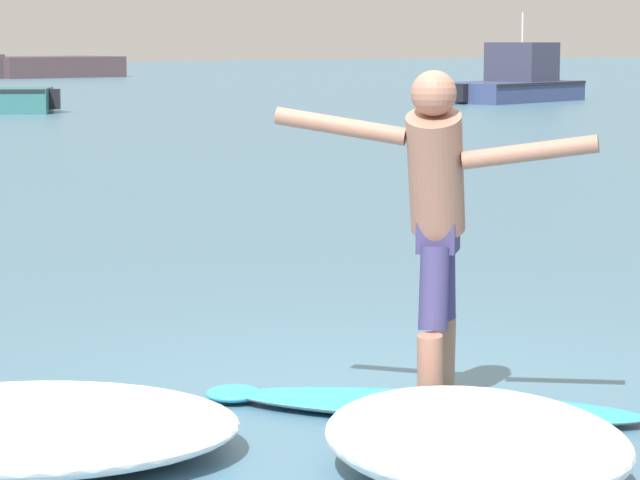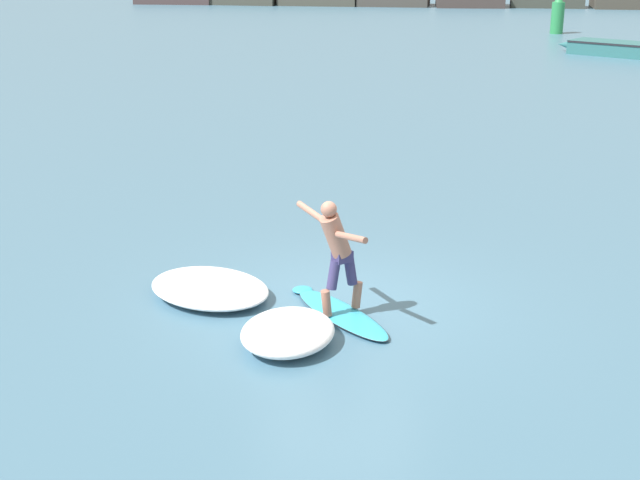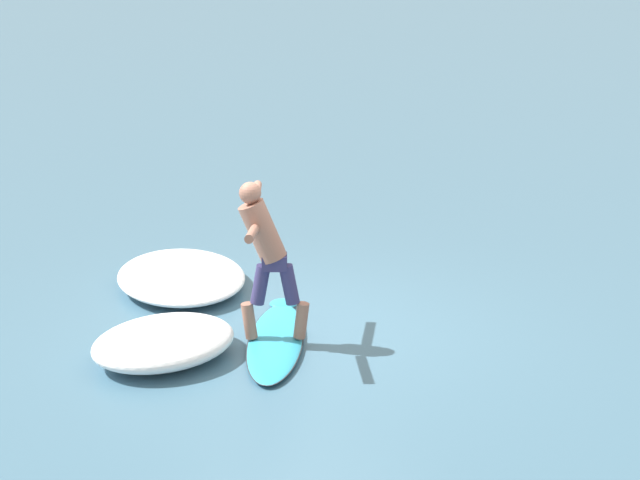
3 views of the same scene
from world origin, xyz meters
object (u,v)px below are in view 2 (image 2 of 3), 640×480
at_px(surfboard, 340,313).
at_px(surfer, 337,247).
at_px(channel_marker_buoy, 558,16).
at_px(fishing_boat_near_jetty, 627,49).

height_order(surfboard, surfer, surfer).
bearing_deg(channel_marker_buoy, surfer, -99.05).
xyz_separation_m(surfer, fishing_boat_near_jetty, (8.99, 31.86, -0.75)).
distance_m(surfer, fishing_boat_near_jetty, 33.11).
bearing_deg(surfboard, fishing_boat_near_jetty, 74.27).
height_order(surfer, fishing_boat_near_jetty, surfer).
relative_size(surfer, fishing_boat_near_jetty, 0.28).
relative_size(surfboard, surfer, 1.21).
height_order(surfboard, fishing_boat_near_jetty, fishing_boat_near_jetty).
xyz_separation_m(fishing_boat_near_jetty, channel_marker_buoy, (-2.31, 10.04, 0.65)).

